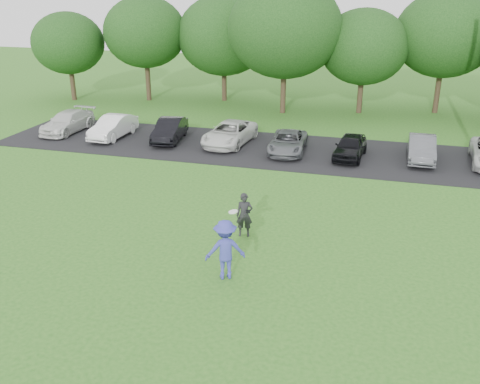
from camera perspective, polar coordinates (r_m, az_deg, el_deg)
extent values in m
plane|color=#2A661D|center=(16.75, -3.23, -8.42)|extent=(100.00, 100.00, 0.00)
cube|color=black|center=(28.38, 5.14, 4.40)|extent=(32.00, 6.50, 0.03)
imported|color=#3C40AA|center=(15.96, -1.58, -6.15)|extent=(1.39, 1.13, 1.87)
cylinder|color=white|center=(15.42, -0.74, -2.12)|extent=(0.27, 0.27, 0.09)
imported|color=black|center=(18.57, 0.48, -2.47)|extent=(0.65, 0.49, 1.58)
cube|color=black|center=(18.28, 0.88, -2.09)|extent=(0.16, 0.13, 0.10)
imported|color=silver|center=(33.35, -17.93, 7.13)|extent=(1.85, 4.14, 1.18)
imported|color=white|center=(31.39, -13.39, 6.78)|extent=(1.44, 3.78, 1.23)
imported|color=black|center=(30.17, -7.51, 6.58)|extent=(1.78, 3.85, 1.22)
imported|color=silver|center=(29.28, -1.12, 6.29)|extent=(2.41, 4.52, 1.21)
imported|color=slate|center=(27.98, 5.12, 5.32)|extent=(1.98, 3.92, 1.06)
imported|color=black|center=(27.51, 11.68, 4.78)|extent=(1.68, 3.52, 1.16)
imported|color=#56585D|center=(28.05, 18.81, 4.42)|extent=(1.30, 3.65, 1.20)
cylinder|color=#38281C|center=(42.63, -17.40, 10.83)|extent=(0.36, 0.36, 2.20)
ellipsoid|color=#214C19|center=(42.21, -17.87, 14.89)|extent=(5.20, 5.20, 4.42)
cylinder|color=#38281C|center=(41.16, -9.77, 11.49)|extent=(0.36, 0.36, 2.70)
ellipsoid|color=#214C19|center=(40.70, -10.10, 16.45)|extent=(5.94, 5.94, 5.05)
cylinder|color=#38281C|center=(40.53, -1.69, 11.27)|extent=(0.36, 0.36, 2.20)
ellipsoid|color=#214C19|center=(40.04, -1.74, 16.35)|extent=(6.68, 6.68, 5.68)
cylinder|color=#38281C|center=(36.62, 4.62, 10.49)|extent=(0.36, 0.36, 2.70)
ellipsoid|color=#214C19|center=(36.06, 4.83, 16.95)|extent=(7.42, 7.42, 6.31)
cylinder|color=#38281C|center=(37.45, 12.67, 9.90)|extent=(0.36, 0.36, 2.20)
ellipsoid|color=#214C19|center=(36.96, 13.10, 14.85)|extent=(5.76, 5.76, 4.90)
cylinder|color=#38281C|center=(38.88, 20.30, 9.89)|extent=(0.36, 0.36, 2.70)
ellipsoid|color=#214C19|center=(38.37, 21.05, 15.42)|extent=(6.50, 6.50, 5.53)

